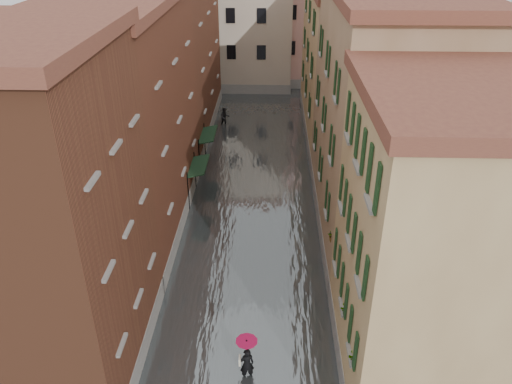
# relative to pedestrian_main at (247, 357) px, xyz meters

# --- Properties ---
(ground) EXTENTS (120.00, 120.00, 0.00)m
(ground) POSITION_rel_pedestrian_main_xyz_m (-0.29, 2.79, -1.21)
(ground) COLOR #515153
(ground) RESTS_ON ground
(floodwater) EXTENTS (10.00, 60.00, 0.20)m
(floodwater) POSITION_rel_pedestrian_main_xyz_m (-0.29, 15.79, -1.11)
(floodwater) COLOR #4E5456
(floodwater) RESTS_ON ground
(building_left_near) EXTENTS (6.00, 8.00, 13.00)m
(building_left_near) POSITION_rel_pedestrian_main_xyz_m (-7.29, 0.79, 5.29)
(building_left_near) COLOR brown
(building_left_near) RESTS_ON ground
(building_left_mid) EXTENTS (6.00, 14.00, 12.50)m
(building_left_mid) POSITION_rel_pedestrian_main_xyz_m (-7.29, 11.79, 5.04)
(building_left_mid) COLOR #552A1B
(building_left_mid) RESTS_ON ground
(building_left_far) EXTENTS (6.00, 16.00, 14.00)m
(building_left_far) POSITION_rel_pedestrian_main_xyz_m (-7.29, 26.79, 5.79)
(building_left_far) COLOR brown
(building_left_far) RESTS_ON ground
(building_right_near) EXTENTS (6.00, 8.00, 11.50)m
(building_right_near) POSITION_rel_pedestrian_main_xyz_m (6.71, 0.79, 4.54)
(building_right_near) COLOR #A38154
(building_right_near) RESTS_ON ground
(building_right_mid) EXTENTS (6.00, 14.00, 13.00)m
(building_right_mid) POSITION_rel_pedestrian_main_xyz_m (6.71, 11.79, 5.29)
(building_right_mid) COLOR tan
(building_right_mid) RESTS_ON ground
(building_right_far) EXTENTS (6.00, 16.00, 11.50)m
(building_right_far) POSITION_rel_pedestrian_main_xyz_m (6.71, 26.79, 4.54)
(building_right_far) COLOR #A38154
(building_right_far) RESTS_ON ground
(building_end_cream) EXTENTS (12.00, 9.00, 13.00)m
(building_end_cream) POSITION_rel_pedestrian_main_xyz_m (-3.29, 40.79, 5.29)
(building_end_cream) COLOR beige
(building_end_cream) RESTS_ON ground
(building_end_pink) EXTENTS (10.00, 9.00, 12.00)m
(building_end_pink) POSITION_rel_pedestrian_main_xyz_m (5.71, 42.79, 4.79)
(building_end_pink) COLOR tan
(building_end_pink) RESTS_ON ground
(awning_near) EXTENTS (1.09, 3.04, 2.80)m
(awning_near) POSITION_rel_pedestrian_main_xyz_m (-3.77, 14.31, 1.25)
(awning_near) COLOR #16321D
(awning_near) RESTS_ON ground
(awning_far) EXTENTS (1.09, 3.16, 2.80)m
(awning_far) POSITION_rel_pedestrian_main_xyz_m (-3.77, 19.48, 1.26)
(awning_far) COLOR #16321D
(awning_far) RESTS_ON ground
(window_planters) EXTENTS (0.59, 8.26, 0.84)m
(window_planters) POSITION_rel_pedestrian_main_xyz_m (3.83, 1.45, 2.30)
(window_planters) COLOR brown
(window_planters) RESTS_ON ground
(pedestrian_main) EXTENTS (0.87, 0.87, 2.06)m
(pedestrian_main) POSITION_rel_pedestrian_main_xyz_m (0.00, 0.00, 0.00)
(pedestrian_main) COLOR black
(pedestrian_main) RESTS_ON ground
(pedestrian_far) EXTENTS (1.06, 0.97, 1.76)m
(pedestrian_far) POSITION_rel_pedestrian_main_xyz_m (-3.27, 27.50, -0.33)
(pedestrian_far) COLOR black
(pedestrian_far) RESTS_ON ground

